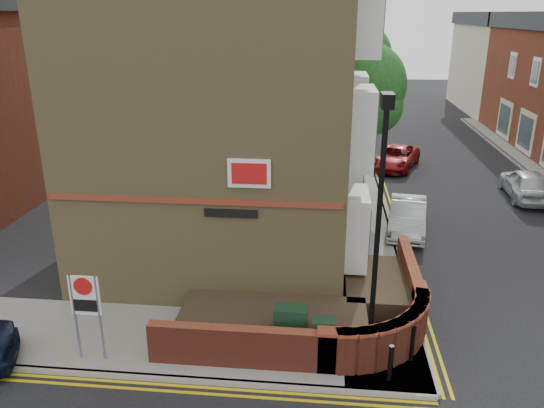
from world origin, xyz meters
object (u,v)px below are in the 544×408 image
(utility_cabinet_large, at_px, (290,329))
(silver_car_near, at_px, (407,216))
(lamppost, at_px, (378,234))
(zone_sign, at_px, (86,302))

(utility_cabinet_large, height_order, silver_car_near, utility_cabinet_large)
(lamppost, bearing_deg, zone_sign, -173.93)
(lamppost, height_order, zone_sign, lamppost)
(utility_cabinet_large, relative_size, zone_sign, 0.55)
(utility_cabinet_large, xyz_separation_m, silver_car_near, (3.90, 8.25, -0.10))
(utility_cabinet_large, bearing_deg, silver_car_near, 64.69)
(zone_sign, bearing_deg, lamppost, 6.07)
(lamppost, bearing_deg, utility_cabinet_large, 176.99)
(lamppost, bearing_deg, silver_car_near, 76.53)
(zone_sign, xyz_separation_m, silver_car_near, (8.60, 9.05, -1.02))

